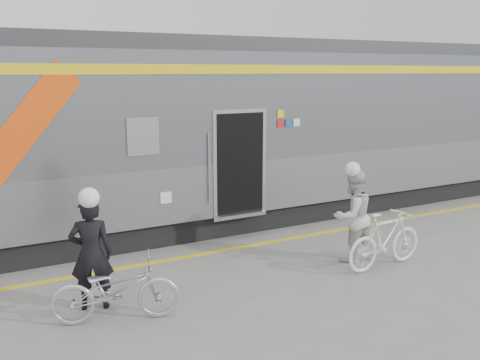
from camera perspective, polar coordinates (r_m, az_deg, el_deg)
ground at (r=7.95m, az=0.96°, el=-13.31°), size 90.00×90.00×0.00m
train at (r=10.88m, az=-14.07°, el=4.58°), size 24.00×3.17×4.10m
safety_strip at (r=9.75m, az=-5.12°, el=-8.41°), size 24.00×0.12×0.01m
man at (r=7.70m, az=-16.37°, el=-7.95°), size 0.70×0.55×1.68m
bicycle_left at (r=7.38m, az=-13.77°, el=-11.87°), size 1.86×1.06×0.92m
woman at (r=9.45m, az=12.50°, el=-3.95°), size 0.86×0.69×1.69m
bicycle_right at (r=9.35m, az=15.99°, el=-6.45°), size 1.73×0.60×1.03m
helmet_man at (r=7.43m, az=-16.82°, el=-0.80°), size 0.29×0.29×0.29m
helmet_woman at (r=9.23m, az=12.77°, el=1.91°), size 0.27×0.27×0.27m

